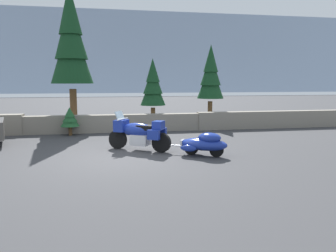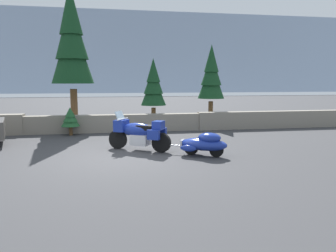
{
  "view_description": "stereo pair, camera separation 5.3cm",
  "coord_description": "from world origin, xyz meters",
  "views": [
    {
      "loc": [
        -0.2,
        -10.0,
        2.36
      ],
      "look_at": [
        1.73,
        0.66,
        0.85
      ],
      "focal_mm": 34.54,
      "sensor_mm": 36.0,
      "label": 1
    },
    {
      "loc": [
        -0.15,
        -10.01,
        2.36
      ],
      "look_at": [
        1.73,
        0.66,
        0.85
      ],
      "focal_mm": 34.54,
      "sensor_mm": 36.0,
      "label": 2
    }
  ],
  "objects": [
    {
      "name": "distant_ridgeline",
      "position": [
        0.0,
        95.1,
        8.0
      ],
      "size": [
        240.0,
        80.0,
        16.0
      ],
      "primitive_type": "cube",
      "color": "#8C9EB7",
      "rests_on": "ground"
    },
    {
      "name": "car_shaped_trailer",
      "position": [
        2.71,
        -0.34,
        0.41
      ],
      "size": [
        2.07,
        1.46,
        0.76
      ],
      "color": "black",
      "rests_on": "ground"
    },
    {
      "name": "pine_tree_far_right",
      "position": [
        5.27,
        7.15,
        2.71
      ],
      "size": [
        1.45,
        1.45,
        4.33
      ],
      "color": "brown",
      "rests_on": "ground"
    },
    {
      "name": "touring_motorcycle",
      "position": [
        0.75,
        0.86,
        0.62
      ],
      "size": [
        2.04,
        1.45,
        1.33
      ],
      "color": "black",
      "rests_on": "ground"
    },
    {
      "name": "ground_plane",
      "position": [
        0.0,
        0.0,
        0.0
      ],
      "size": [
        80.0,
        80.0,
        0.0
      ],
      "primitive_type": "plane",
      "color": "#38383A"
    },
    {
      "name": "stone_guard_wall",
      "position": [
        -0.84,
        5.11,
        0.43
      ],
      "size": [
        24.0,
        0.62,
        0.91
      ],
      "color": "gray",
      "rests_on": "ground"
    },
    {
      "name": "pine_tree_secondary",
      "position": [
        1.97,
        6.33,
        2.19
      ],
      "size": [
        1.28,
        1.28,
        3.5
      ],
      "color": "brown",
      "rests_on": "ground"
    },
    {
      "name": "pine_tree_tall",
      "position": [
        -1.93,
        6.18,
        4.31
      ],
      "size": [
        1.98,
        1.98,
        6.88
      ],
      "color": "brown",
      "rests_on": "ground"
    },
    {
      "name": "pine_sapling_near",
      "position": [
        -1.93,
        4.51,
        0.77
      ],
      "size": [
        0.81,
        0.81,
        1.24
      ],
      "color": "brown",
      "rests_on": "ground"
    }
  ]
}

